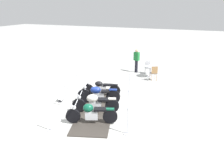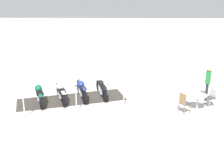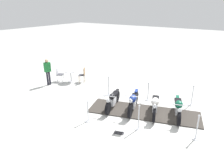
{
  "view_description": "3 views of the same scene",
  "coord_description": "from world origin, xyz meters",
  "px_view_note": "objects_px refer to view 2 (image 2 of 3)",
  "views": [
    {
      "loc": [
        -4.54,
        9.26,
        4.75
      ],
      "look_at": [
        -0.03,
        -1.84,
        0.65
      ],
      "focal_mm": 37.29,
      "sensor_mm": 36.0,
      "label": 1
    },
    {
      "loc": [
        -13.09,
        -2.21,
        5.39
      ],
      "look_at": [
        -0.68,
        -2.05,
        1.09
      ],
      "focal_mm": 44.86,
      "sensor_mm": 36.0,
      "label": 2
    },
    {
      "loc": [
        8.22,
        3.66,
        4.89
      ],
      "look_at": [
        -0.01,
        -1.86,
        1.08
      ],
      "focal_mm": 33.02,
      "sensor_mm": 36.0,
      "label": 3
    }
  ],
  "objects_px": {
    "stanchion_right_rear": "(24,88)",
    "cafe_chair_near_table": "(211,96)",
    "motorcycle_cream": "(61,91)",
    "motorcycle_forest": "(39,94)",
    "motorcycle_black": "(101,88)",
    "stanchion_left_rear": "(24,111)",
    "stanchion_left_front": "(124,99)",
    "stanchion_left_mid": "(76,106)",
    "cafe_table": "(198,98)",
    "stanchion_right_mid": "(67,83)",
    "bystander_person": "(208,81)",
    "motorcycle_navy": "(81,89)",
    "info_placard": "(78,85)",
    "cafe_chair_across_table": "(184,102)",
    "stanchion_right_front": "(107,81)"
  },
  "relations": [
    {
      "from": "cafe_table",
      "to": "stanchion_left_mid",
      "type": "bearing_deg",
      "value": 92.89
    },
    {
      "from": "stanchion_right_front",
      "to": "info_placard",
      "type": "distance_m",
      "value": 1.67
    },
    {
      "from": "cafe_table",
      "to": "stanchion_left_front",
      "type": "bearing_deg",
      "value": 83.45
    },
    {
      "from": "stanchion_left_front",
      "to": "stanchion_right_mid",
      "type": "bearing_deg",
      "value": 53.76
    },
    {
      "from": "motorcycle_cream",
      "to": "cafe_chair_near_table",
      "type": "distance_m",
      "value": 7.27
    },
    {
      "from": "stanchion_right_front",
      "to": "cafe_chair_near_table",
      "type": "relative_size",
      "value": 1.12
    },
    {
      "from": "motorcycle_navy",
      "to": "stanchion_left_rear",
      "type": "xyz_separation_m",
      "value": [
        -2.32,
        2.2,
        -0.18
      ]
    },
    {
      "from": "cafe_chair_across_table",
      "to": "cafe_table",
      "type": "bearing_deg",
      "value": -0.0
    },
    {
      "from": "cafe_table",
      "to": "stanchion_right_mid",
      "type": "bearing_deg",
      "value": 67.77
    },
    {
      "from": "motorcycle_black",
      "to": "stanchion_left_rear",
      "type": "distance_m",
      "value": 4.13
    },
    {
      "from": "motorcycle_black",
      "to": "cafe_chair_near_table",
      "type": "distance_m",
      "value": 5.39
    },
    {
      "from": "cafe_chair_near_table",
      "to": "bystander_person",
      "type": "bearing_deg",
      "value": -120.3
    },
    {
      "from": "motorcycle_cream",
      "to": "motorcycle_forest",
      "type": "relative_size",
      "value": 1.0
    },
    {
      "from": "motorcycle_navy",
      "to": "stanchion_left_front",
      "type": "relative_size",
      "value": 1.84
    },
    {
      "from": "motorcycle_cream",
      "to": "stanchion_right_rear",
      "type": "xyz_separation_m",
      "value": [
        0.91,
        2.1,
        -0.15
      ]
    },
    {
      "from": "stanchion_right_mid",
      "to": "stanchion_left_mid",
      "type": "bearing_deg",
      "value": -162.84
    },
    {
      "from": "motorcycle_forest",
      "to": "bystander_person",
      "type": "xyz_separation_m",
      "value": [
        0.49,
        -8.29,
        0.54
      ]
    },
    {
      "from": "motorcycle_navy",
      "to": "motorcycle_forest",
      "type": "height_order",
      "value": "motorcycle_navy"
    },
    {
      "from": "stanchion_right_rear",
      "to": "info_placard",
      "type": "bearing_deg",
      "value": -63.27
    },
    {
      "from": "stanchion_left_front",
      "to": "cafe_chair_near_table",
      "type": "xyz_separation_m",
      "value": [
        -0.02,
        -4.11,
        0.16
      ]
    },
    {
      "from": "cafe_chair_near_table",
      "to": "stanchion_right_rear",
      "type": "bearing_deg",
      "value": -36.23
    },
    {
      "from": "cafe_table",
      "to": "stanchion_right_rear",
      "type": "bearing_deg",
      "value": 77.14
    },
    {
      "from": "stanchion_right_mid",
      "to": "cafe_chair_near_table",
      "type": "distance_m",
      "value": 7.53
    },
    {
      "from": "info_placard",
      "to": "bystander_person",
      "type": "height_order",
      "value": "bystander_person"
    },
    {
      "from": "stanchion_right_rear",
      "to": "stanchion_left_mid",
      "type": "bearing_deg",
      "value": -126.24
    },
    {
      "from": "motorcycle_navy",
      "to": "cafe_chair_across_table",
      "type": "relative_size",
      "value": 2.14
    },
    {
      "from": "bystander_person",
      "to": "motorcycle_forest",
      "type": "bearing_deg",
      "value": 25.29
    },
    {
      "from": "stanchion_right_mid",
      "to": "stanchion_left_mid",
      "type": "height_order",
      "value": "stanchion_right_mid"
    },
    {
      "from": "stanchion_right_rear",
      "to": "cafe_chair_near_table",
      "type": "xyz_separation_m",
      "value": [
        -1.6,
        -9.34,
        0.18
      ]
    },
    {
      "from": "stanchion_left_front",
      "to": "cafe_table",
      "type": "distance_m",
      "value": 3.41
    },
    {
      "from": "cafe_table",
      "to": "motorcycle_cream",
      "type": "bearing_deg",
      "value": 80.77
    },
    {
      "from": "stanchion_right_mid",
      "to": "cafe_table",
      "type": "xyz_separation_m",
      "value": [
        -2.63,
        -6.44,
        0.18
      ]
    },
    {
      "from": "motorcycle_black",
      "to": "stanchion_left_mid",
      "type": "height_order",
      "value": "stanchion_left_mid"
    },
    {
      "from": "cafe_chair_across_table",
      "to": "bystander_person",
      "type": "height_order",
      "value": "bystander_person"
    },
    {
      "from": "motorcycle_forest",
      "to": "stanchion_left_mid",
      "type": "height_order",
      "value": "stanchion_left_mid"
    },
    {
      "from": "motorcycle_black",
      "to": "stanchion_left_front",
      "type": "xyz_separation_m",
      "value": [
        -1.27,
        -1.13,
        -0.08
      ]
    },
    {
      "from": "motorcycle_black",
      "to": "stanchion_left_rear",
      "type": "relative_size",
      "value": 1.84
    },
    {
      "from": "motorcycle_cream",
      "to": "cafe_chair_near_table",
      "type": "height_order",
      "value": "motorcycle_cream"
    },
    {
      "from": "motorcycle_navy",
      "to": "motorcycle_forest",
      "type": "distance_m",
      "value": 2.09
    },
    {
      "from": "stanchion_left_rear",
      "to": "cafe_table",
      "type": "height_order",
      "value": "stanchion_left_rear"
    },
    {
      "from": "motorcycle_black",
      "to": "stanchion_left_rear",
      "type": "height_order",
      "value": "stanchion_left_rear"
    },
    {
      "from": "motorcycle_black",
      "to": "motorcycle_navy",
      "type": "distance_m",
      "value": 1.05
    },
    {
      "from": "stanchion_left_front",
      "to": "stanchion_left_mid",
      "type": "bearing_deg",
      "value": 107.16
    },
    {
      "from": "stanchion_right_rear",
      "to": "stanchion_left_rear",
      "type": "height_order",
      "value": "stanchion_left_rear"
    },
    {
      "from": "stanchion_left_mid",
      "to": "cafe_table",
      "type": "xyz_separation_m",
      "value": [
        0.28,
        -5.54,
        0.26
      ]
    },
    {
      "from": "motorcycle_navy",
      "to": "stanchion_right_mid",
      "type": "bearing_deg",
      "value": 19.3
    },
    {
      "from": "motorcycle_cream",
      "to": "stanchion_right_front",
      "type": "xyz_separation_m",
      "value": [
        2.24,
        -2.23,
        -0.18
      ]
    },
    {
      "from": "motorcycle_forest",
      "to": "stanchion_left_mid",
      "type": "relative_size",
      "value": 2.04
    },
    {
      "from": "motorcycle_cream",
      "to": "cafe_chair_across_table",
      "type": "relative_size",
      "value": 2.11
    },
    {
      "from": "stanchion_left_mid",
      "to": "bystander_person",
      "type": "height_order",
      "value": "bystander_person"
    }
  ]
}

